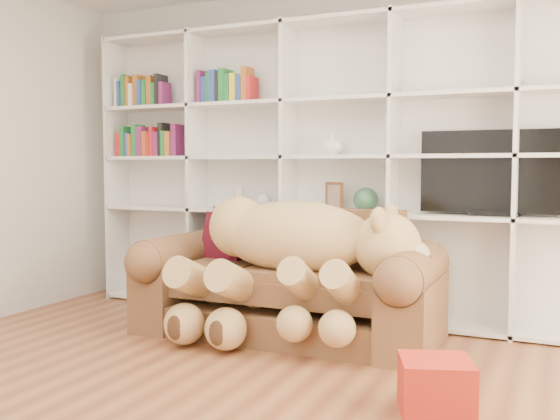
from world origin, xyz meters
The scene contains 13 objects.
wall_back centered at (0.00, 2.50, 1.35)m, with size 5.00×0.02×2.70m, color silver.
bookshelf centered at (-0.24, 2.36, 1.31)m, with size 4.43×0.35×2.40m.
sofa centered at (-0.17, 1.69, 0.34)m, with size 2.15×0.93×0.91m.
teddy_bear centered at (-0.07, 1.50, 0.64)m, with size 1.70×0.91×0.98m.
throw_pillow centered at (-0.77, 1.84, 0.66)m, with size 0.39×0.13×0.39m, color #500D21.
gift_box centered at (1.08, 0.64, 0.14)m, with size 0.34×0.32×0.28m, color red.
tv centered at (1.17, 2.35, 1.17)m, with size 1.05×0.18×0.62m.
picture_frame centered at (-0.04, 2.30, 0.99)m, with size 0.18×0.03×0.22m, color brown.
green_vase centered at (0.22, 2.30, 0.96)m, with size 0.20×0.20×0.20m, color #305F41.
figurine_tall centered at (-0.91, 2.30, 0.95)m, with size 0.09×0.09×0.18m, color beige.
figurine_short centered at (-0.91, 2.30, 0.93)m, with size 0.07×0.07×0.13m, color beige.
snow_globe centered at (-0.67, 2.30, 0.93)m, with size 0.12×0.12×0.12m, color silver.
shelf_vase centered at (-0.06, 2.30, 1.41)m, with size 0.17×0.17×0.18m, color silver.
Camera 1 is at (1.62, -2.41, 1.22)m, focal length 40.00 mm.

